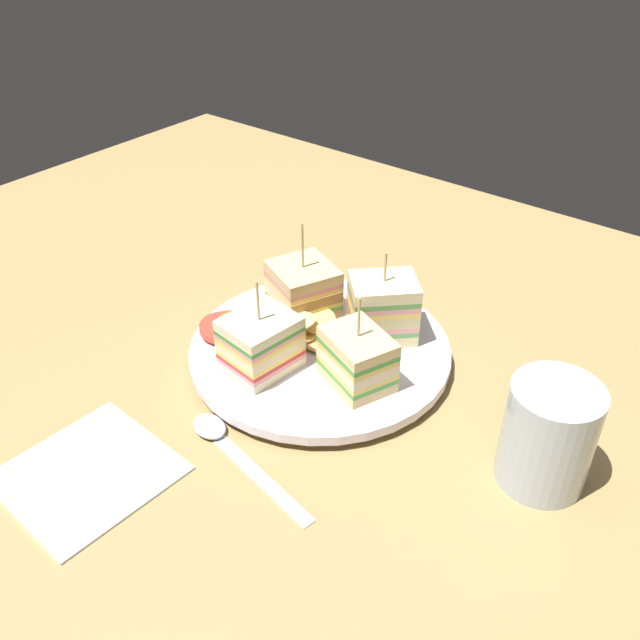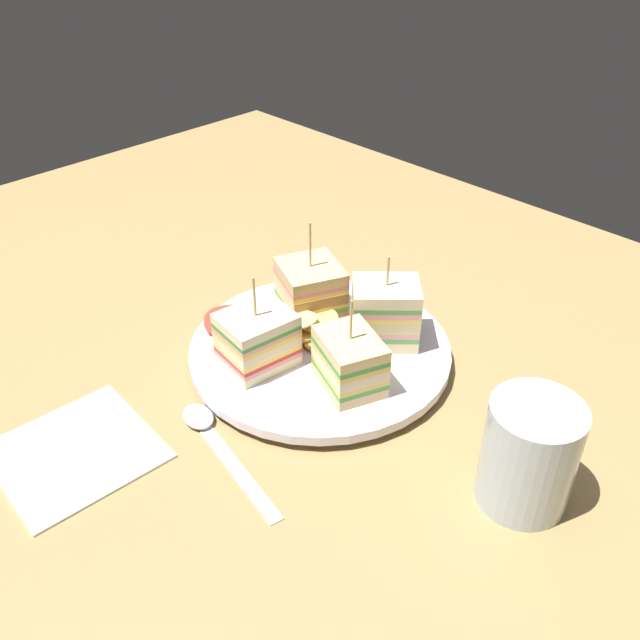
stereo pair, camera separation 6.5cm
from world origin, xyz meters
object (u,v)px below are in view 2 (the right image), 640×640
(plate, at_px, (320,351))
(spoon, at_px, (209,432))
(sandwich_wedge_1, at_px, (258,339))
(sandwich_wedge_3, at_px, (385,313))
(chip_pile, at_px, (307,327))
(sandwich_wedge_2, at_px, (349,361))
(napkin, at_px, (76,451))
(sandwich_wedge_0, at_px, (311,289))
(drinking_glass, at_px, (527,461))

(plate, relative_size, spoon, 1.67)
(sandwich_wedge_1, bearing_deg, sandwich_wedge_3, -20.61)
(chip_pile, bearing_deg, sandwich_wedge_2, 163.39)
(plate, height_order, sandwich_wedge_2, sandwich_wedge_2)
(sandwich_wedge_1, distance_m, sandwich_wedge_3, 0.13)
(sandwich_wedge_1, bearing_deg, napkin, 177.05)
(plate, height_order, sandwich_wedge_0, sandwich_wedge_0)
(sandwich_wedge_2, bearing_deg, sandwich_wedge_0, -6.58)
(chip_pile, distance_m, napkin, 0.24)
(drinking_glass, bearing_deg, sandwich_wedge_1, 10.64)
(sandwich_wedge_2, relative_size, napkin, 0.74)
(spoon, xyz_separation_m, drinking_glass, (-0.22, -0.13, 0.04))
(sandwich_wedge_0, relative_size, sandwich_wedge_1, 1.08)
(sandwich_wedge_2, xyz_separation_m, chip_pile, (0.08, -0.02, -0.01))
(sandwich_wedge_2, relative_size, sandwich_wedge_3, 0.97)
(plate, relative_size, drinking_glass, 2.80)
(spoon, xyz_separation_m, napkin, (0.06, 0.09, -0.00))
(sandwich_wedge_3, bearing_deg, chip_pile, -2.79)
(sandwich_wedge_3, distance_m, napkin, 0.30)
(plate, relative_size, sandwich_wedge_1, 2.73)
(sandwich_wedge_3, height_order, napkin, sandwich_wedge_3)
(sandwich_wedge_1, bearing_deg, sandwich_wedge_0, 23.83)
(sandwich_wedge_1, relative_size, drinking_glass, 1.02)
(sandwich_wedge_3, bearing_deg, sandwich_wedge_1, 17.54)
(sandwich_wedge_1, height_order, sandwich_wedge_3, same)
(napkin, bearing_deg, sandwich_wedge_3, -107.49)
(sandwich_wedge_1, xyz_separation_m, sandwich_wedge_3, (-0.06, -0.11, 0.00))
(sandwich_wedge_3, xyz_separation_m, spoon, (0.03, 0.19, -0.04))
(plate, relative_size, chip_pile, 3.48)
(sandwich_wedge_1, bearing_deg, drinking_glass, -72.11)
(sandwich_wedge_3, height_order, drinking_glass, sandwich_wedge_3)
(plate, bearing_deg, sandwich_wedge_1, 69.39)
(plate, bearing_deg, sandwich_wedge_0, -36.15)
(sandwich_wedge_0, bearing_deg, sandwich_wedge_1, -49.98)
(napkin, distance_m, drinking_glass, 0.36)
(drinking_glass, bearing_deg, sandwich_wedge_3, -17.86)
(chip_pile, xyz_separation_m, drinking_glass, (-0.25, 0.01, 0.01))
(sandwich_wedge_2, bearing_deg, plate, 1.27)
(sandwich_wedge_2, distance_m, drinking_glass, 0.17)
(plate, bearing_deg, napkin, 77.07)
(sandwich_wedge_1, height_order, chip_pile, sandwich_wedge_1)
(sandwich_wedge_2, xyz_separation_m, spoon, (0.05, 0.12, -0.04))
(sandwich_wedge_0, distance_m, drinking_glass, 0.29)
(sandwich_wedge_1, height_order, spoon, sandwich_wedge_1)
(sandwich_wedge_1, height_order, drinking_glass, sandwich_wedge_1)
(chip_pile, bearing_deg, spoon, 100.85)
(spoon, bearing_deg, drinking_glass, -139.10)
(sandwich_wedge_0, distance_m, chip_pile, 0.05)
(spoon, distance_m, drinking_glass, 0.26)
(plate, distance_m, sandwich_wedge_3, 0.07)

